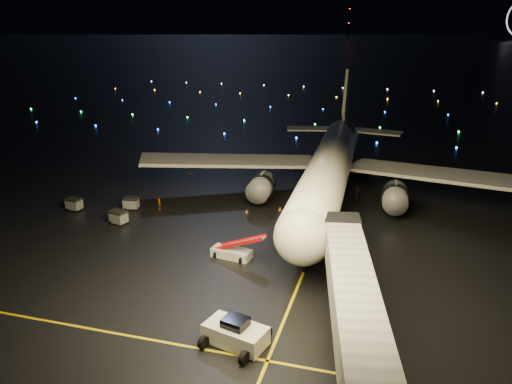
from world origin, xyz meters
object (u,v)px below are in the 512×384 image
at_px(crew_c, 159,204).
at_px(belt_loader, 231,244).
at_px(baggage_cart_0, 131,203).
at_px(airliner, 333,142).
at_px(baggage_cart_1, 118,217).
at_px(baggage_cart_2, 74,204).
at_px(pushback_tug, 236,331).

bearing_deg(crew_c, belt_loader, 25.21).
bearing_deg(belt_loader, baggage_cart_0, 159.04).
relative_size(airliner, baggage_cart_1, 27.94).
relative_size(belt_loader, baggage_cart_2, 3.26).
height_order(belt_loader, baggage_cart_2, belt_loader).
relative_size(baggage_cart_0, baggage_cart_1, 0.95).
xyz_separation_m(pushback_tug, baggage_cart_2, (-29.04, 21.45, -0.32)).
relative_size(belt_loader, crew_c, 3.84).
bearing_deg(airliner, baggage_cart_1, -144.74).
bearing_deg(baggage_cart_0, crew_c, 3.07).
xyz_separation_m(airliner, belt_loader, (-7.11, -22.57, -6.23)).
bearing_deg(baggage_cart_0, baggage_cart_2, -171.51).
bearing_deg(baggage_cart_0, belt_loader, -39.92).
xyz_separation_m(airliner, baggage_cart_2, (-31.17, -15.01, -6.91)).
distance_m(airliner, baggage_cart_2, 35.28).
bearing_deg(baggage_cart_2, pushback_tug, -29.46).
distance_m(belt_loader, crew_c, 17.23).
bearing_deg(pushback_tug, baggage_cart_2, 158.29).
distance_m(airliner, baggage_cart_1, 29.89).
bearing_deg(airliner, baggage_cart_0, -154.26).
bearing_deg(baggage_cart_1, baggage_cart_0, 116.66).
height_order(pushback_tug, belt_loader, belt_loader).
distance_m(baggage_cart_0, baggage_cart_2, 7.34).
bearing_deg(crew_c, pushback_tug, 10.56).
height_order(belt_loader, crew_c, belt_loader).
distance_m(baggage_cart_1, baggage_cart_2, 8.41).
distance_m(crew_c, baggage_cart_0, 3.70).
xyz_separation_m(baggage_cart_0, baggage_cart_2, (-6.96, -2.32, 0.01)).
xyz_separation_m(baggage_cart_0, baggage_cart_1, (1.04, -4.89, 0.04)).
xyz_separation_m(belt_loader, crew_c, (-13.49, 10.71, -0.68)).
relative_size(airliner, baggage_cart_0, 29.54).
xyz_separation_m(belt_loader, baggage_cart_1, (-16.06, 4.98, -0.65)).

